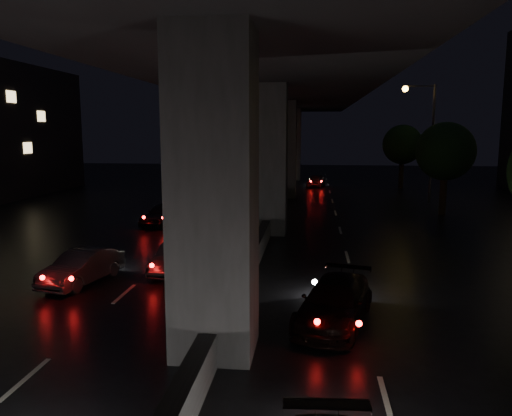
# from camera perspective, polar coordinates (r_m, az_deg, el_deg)

# --- Properties ---
(ground) EXTENTS (120.00, 120.00, 0.00)m
(ground) POSITION_cam_1_polar(r_m,az_deg,el_deg) (22.74, 0.25, -5.34)
(ground) COLOR black
(ground) RESTS_ON ground
(viaduct) EXTENTS (12.00, 80.00, 10.50)m
(viaduct) POSITION_cam_1_polar(r_m,az_deg,el_deg) (27.16, 1.45, 14.70)
(viaduct) COLOR #303033
(viaduct) RESTS_ON ground
(median_barrier) EXTENTS (0.45, 70.00, 0.85)m
(median_barrier) POSITION_cam_1_polar(r_m,az_deg,el_deg) (27.50, 1.39, -1.94)
(median_barrier) COLOR #303033
(median_barrier) RESTS_ON ground
(tree_c) EXTENTS (3.80, 3.80, 6.12)m
(tree_c) POSITION_cam_1_polar(r_m,az_deg,el_deg) (35.01, 20.84, 6.03)
(tree_c) COLOR black
(tree_c) RESTS_ON ground
(tree_d) EXTENTS (3.80, 3.80, 6.12)m
(tree_d) POSITION_cam_1_polar(r_m,az_deg,el_deg) (50.66, 16.39, 6.95)
(tree_d) COLOR black
(tree_d) RESTS_ON ground
(streetlight_far) EXTENTS (2.52, 0.44, 9.00)m
(streetlight_far) POSITION_cam_1_polar(r_m,az_deg,el_deg) (40.82, 18.83, 8.51)
(streetlight_far) COLOR #2D2D33
(streetlight_far) RESTS_ON ground
(car_3) EXTENTS (2.78, 4.64, 1.26)m
(car_3) POSITION_cam_1_polar(r_m,az_deg,el_deg) (14.96, 8.99, -10.59)
(car_3) COLOR black
(car_3) RESTS_ON ground
(car_4) EXTENTS (2.03, 3.88, 1.22)m
(car_4) POSITION_cam_1_polar(r_m,az_deg,el_deg) (19.56, -19.27, -6.37)
(car_4) COLOR #252629
(car_4) RESTS_ON ground
(car_5) EXTENTS (1.58, 3.77, 1.21)m
(car_5) POSITION_cam_1_polar(r_m,az_deg,el_deg) (20.18, -8.83, -5.51)
(car_5) COLOR #232426
(car_5) RESTS_ON ground
(car_6) EXTENTS (2.34, 4.15, 1.33)m
(car_6) POSITION_cam_1_polar(r_m,az_deg,el_deg) (30.11, -10.47, -0.67)
(car_6) COLOR black
(car_6) RESTS_ON ground
(car_7) EXTENTS (2.09, 4.06, 1.13)m
(car_7) POSITION_cam_1_polar(r_m,az_deg,el_deg) (38.24, -6.31, 1.28)
(car_7) COLOR black
(car_7) RESTS_ON ground
(car_8) EXTENTS (1.93, 3.59, 1.16)m
(car_8) POSITION_cam_1_polar(r_m,az_deg,el_deg) (33.24, -2.41, 0.21)
(car_8) COLOR black
(car_8) RESTS_ON ground
(car_9) EXTENTS (1.56, 3.88, 1.25)m
(car_9) POSITION_cam_1_polar(r_m,az_deg,el_deg) (44.15, -0.30, 2.43)
(car_9) COLOR #413B38
(car_9) RESTS_ON ground
(car_10) EXTENTS (2.56, 4.37, 1.14)m
(car_10) POSITION_cam_1_polar(r_m,az_deg,el_deg) (46.63, 0.45, 2.71)
(car_10) COLOR black
(car_10) RESTS_ON ground
(car_11) EXTENTS (2.67, 4.40, 1.14)m
(car_11) POSITION_cam_1_polar(r_m,az_deg,el_deg) (52.37, -2.54, 3.38)
(car_11) COLOR black
(car_11) RESTS_ON ground
(car_12) EXTENTS (2.14, 3.78, 1.21)m
(car_12) POSITION_cam_1_polar(r_m,az_deg,el_deg) (50.15, 6.87, 3.12)
(car_12) COLOR #4A4D50
(car_12) RESTS_ON ground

